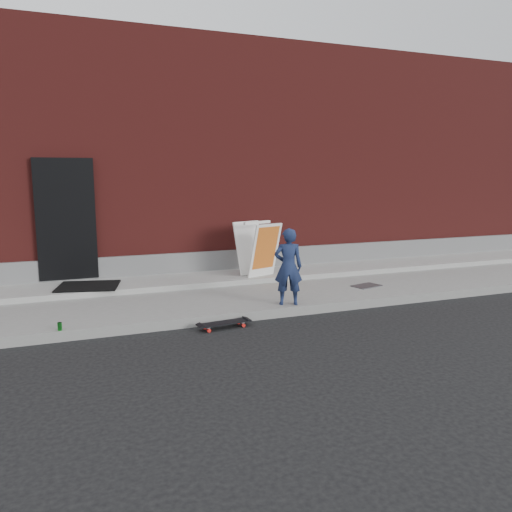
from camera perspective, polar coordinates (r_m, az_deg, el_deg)
name	(u,v)px	position (r m, az deg, el deg)	size (l,w,h in m)	color
ground	(254,321)	(7.72, -0.28, -7.43)	(80.00, 80.00, 0.00)	black
sidewalk	(224,295)	(9.07, -3.64, -4.42)	(20.00, 3.00, 0.15)	slate
apron	(211,278)	(9.88, -5.21, -2.56)	(20.00, 1.20, 0.10)	gray
building	(164,165)	(14.16, -10.52, 10.23)	(20.00, 8.10, 5.00)	maroon
child	(288,267)	(7.97, 3.71, -1.23)	(0.45, 0.30, 1.24)	#1B274C
skateboard	(224,323)	(7.36, -3.67, -7.68)	(0.80, 0.29, 0.09)	red
pizza_sign	(258,248)	(9.81, 0.23, 0.87)	(0.86, 0.93, 1.07)	white
soda_can	(60,326)	(7.25, -21.52, -7.50)	(0.06, 0.06, 0.11)	#1B8724
doormat	(88,286)	(9.36, -18.63, -3.27)	(1.03, 0.83, 0.03)	black
utility_plate	(367,286)	(9.60, 12.52, -3.34)	(0.53, 0.34, 0.02)	#4E4E53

